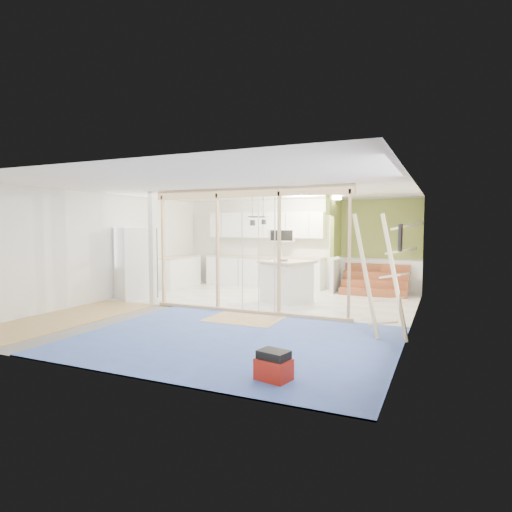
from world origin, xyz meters
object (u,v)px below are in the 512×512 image
at_px(island, 287,282).
at_px(toolbox, 274,367).
at_px(fridge, 133,263).
at_px(ladder, 384,276).

bearing_deg(island, toolbox, -49.64).
relative_size(fridge, island, 1.34).
height_order(fridge, ladder, ladder).
bearing_deg(fridge, ladder, 11.23).
bearing_deg(island, fridge, -140.83).
distance_m(fridge, toolbox, 6.59).
height_order(fridge, toolbox, fridge).
bearing_deg(ladder, toolbox, -101.55).
height_order(fridge, island, fridge).
relative_size(island, toolbox, 3.00).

